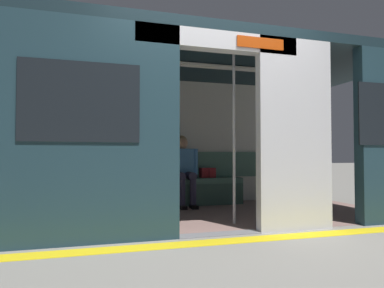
{
  "coord_description": "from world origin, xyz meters",
  "views": [
    {
      "loc": [
        1.39,
        3.57,
        0.84
      ],
      "look_at": [
        -0.08,
        -1.27,
        1.0
      ],
      "focal_mm": 33.4,
      "sensor_mm": 36.0,
      "label": 1
    }
  ],
  "objects_px": {
    "person_seated": "(183,165)",
    "book": "(163,178)",
    "bench_seat": "(170,185)",
    "grab_pole_door": "(173,135)",
    "grab_pole_far": "(234,137)",
    "handbag": "(208,173)",
    "train_car": "(184,107)"
  },
  "relations": [
    {
      "from": "grab_pole_door",
      "to": "grab_pole_far",
      "type": "distance_m",
      "value": 0.79
    },
    {
      "from": "handbag",
      "to": "grab_pole_door",
      "type": "height_order",
      "value": "grab_pole_door"
    },
    {
      "from": "bench_seat",
      "to": "handbag",
      "type": "distance_m",
      "value": 0.71
    },
    {
      "from": "grab_pole_far",
      "to": "grab_pole_door",
      "type": "bearing_deg",
      "value": 2.69
    },
    {
      "from": "book",
      "to": "handbag",
      "type": "bearing_deg",
      "value": 169.73
    },
    {
      "from": "bench_seat",
      "to": "grab_pole_far",
      "type": "distance_m",
      "value": 1.93
    },
    {
      "from": "book",
      "to": "bench_seat",
      "type": "bearing_deg",
      "value": 154.5
    },
    {
      "from": "book",
      "to": "grab_pole_door",
      "type": "relative_size",
      "value": 0.1
    },
    {
      "from": "handbag",
      "to": "book",
      "type": "distance_m",
      "value": 0.8
    },
    {
      "from": "handbag",
      "to": "grab_pole_door",
      "type": "xyz_separation_m",
      "value": [
        1.08,
        1.83,
        0.54
      ]
    },
    {
      "from": "grab_pole_door",
      "to": "handbag",
      "type": "bearing_deg",
      "value": -120.46
    },
    {
      "from": "person_seated",
      "to": "book",
      "type": "height_order",
      "value": "person_seated"
    },
    {
      "from": "book",
      "to": "grab_pole_far",
      "type": "xyz_separation_m",
      "value": [
        -0.51,
        1.77,
        0.61
      ]
    },
    {
      "from": "bench_seat",
      "to": "grab_pole_door",
      "type": "bearing_deg",
      "value": 77.44
    },
    {
      "from": "bench_seat",
      "to": "handbag",
      "type": "height_order",
      "value": "handbag"
    },
    {
      "from": "train_car",
      "to": "book",
      "type": "relative_size",
      "value": 29.09
    },
    {
      "from": "train_car",
      "to": "grab_pole_door",
      "type": "relative_size",
      "value": 2.97
    },
    {
      "from": "grab_pole_door",
      "to": "grab_pole_far",
      "type": "bearing_deg",
      "value": -177.31
    },
    {
      "from": "train_car",
      "to": "grab_pole_far",
      "type": "bearing_deg",
      "value": 122.93
    },
    {
      "from": "train_car",
      "to": "bench_seat",
      "type": "height_order",
      "value": "train_car"
    },
    {
      "from": "person_seated",
      "to": "grab_pole_far",
      "type": "distance_m",
      "value": 1.75
    },
    {
      "from": "grab_pole_far",
      "to": "book",
      "type": "bearing_deg",
      "value": -73.88
    },
    {
      "from": "train_car",
      "to": "bench_seat",
      "type": "distance_m",
      "value": 1.57
    },
    {
      "from": "bench_seat",
      "to": "grab_pole_door",
      "type": "height_order",
      "value": "grab_pole_door"
    },
    {
      "from": "book",
      "to": "grab_pole_door",
      "type": "xyz_separation_m",
      "value": [
        0.28,
        1.81,
        0.61
      ]
    },
    {
      "from": "bench_seat",
      "to": "book",
      "type": "relative_size",
      "value": 11.41
    },
    {
      "from": "person_seated",
      "to": "grab_pole_door",
      "type": "height_order",
      "value": "grab_pole_door"
    },
    {
      "from": "person_seated",
      "to": "book",
      "type": "distance_m",
      "value": 0.39
    },
    {
      "from": "person_seated",
      "to": "handbag",
      "type": "height_order",
      "value": "person_seated"
    },
    {
      "from": "train_car",
      "to": "handbag",
      "type": "relative_size",
      "value": 24.62
    },
    {
      "from": "bench_seat",
      "to": "grab_pole_far",
      "type": "relative_size",
      "value": 1.17
    },
    {
      "from": "book",
      "to": "grab_pole_far",
      "type": "distance_m",
      "value": 1.94
    }
  ]
}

